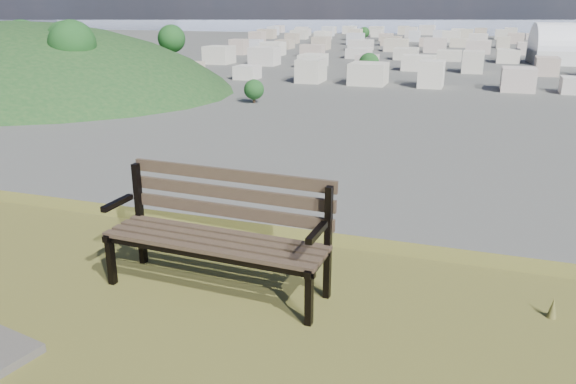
% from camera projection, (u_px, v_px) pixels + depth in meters
% --- Properties ---
extents(park_bench, '(2.02, 0.73, 1.04)m').
position_uv_depth(park_bench, '(220.00, 225.00, 4.95)').
color(park_bench, '#483D29').
rests_on(park_bench, hilltop_mesa).
extents(green_wooded_hill, '(172.93, 138.34, 86.47)m').
position_uv_depth(green_wooded_hill, '(18.00, 89.00, 189.22)').
color(green_wooded_hill, '#143717').
rests_on(green_wooded_hill, ground).
extents(city_blocks, '(395.00, 361.00, 7.00)m').
position_uv_depth(city_blocks, '(481.00, 43.00, 363.43)').
color(city_blocks, beige).
rests_on(city_blocks, ground).
extents(city_trees, '(406.52, 387.20, 9.98)m').
position_uv_depth(city_trees, '(429.00, 48.00, 303.30)').
color(city_trees, '#34251A').
rests_on(city_trees, ground).
extents(bay_water, '(2400.00, 700.00, 0.12)m').
position_uv_depth(bay_water, '(485.00, 23.00, 818.40)').
color(bay_water, '#8F9BB6').
rests_on(bay_water, ground).
extents(far_hills, '(2050.00, 340.00, 60.00)m').
position_uv_depth(far_hills, '(459.00, 5.00, 1280.30)').
color(far_hills, '#8A93AB').
rests_on(far_hills, ground).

